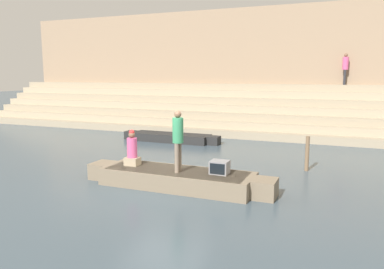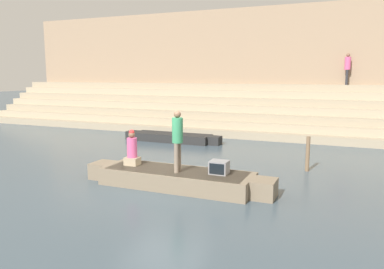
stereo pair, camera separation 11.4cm
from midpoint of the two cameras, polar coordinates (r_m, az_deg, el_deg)
ground_plane at (r=11.70m, az=-4.59°, el=-7.44°), size 120.00×120.00×0.00m
ghat_steps at (r=22.27m, az=8.93°, el=2.95°), size 36.00×4.49×2.77m
back_wall at (r=24.30m, az=10.31°, el=9.77°), size 34.20×1.28×7.41m
rowboat_main at (r=11.25m, az=-2.63°, el=-6.65°), size 5.90×1.55×0.51m
person_standing at (r=10.78m, az=-2.46°, el=-0.31°), size 0.31×0.31×1.80m
person_rowing at (r=11.83m, az=-9.38°, el=-2.44°), size 0.44×0.35×1.13m
tv_set at (r=10.76m, az=3.92°, el=-5.00°), size 0.52×0.44×0.38m
moored_boat_shore at (r=18.85m, az=-3.43°, el=-0.42°), size 5.13×1.11×0.41m
mooring_post at (r=13.60m, az=16.91°, el=-2.81°), size 0.13×0.13×1.22m
person_on_steps at (r=22.84m, az=22.19°, el=9.55°), size 0.32×0.32×1.73m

